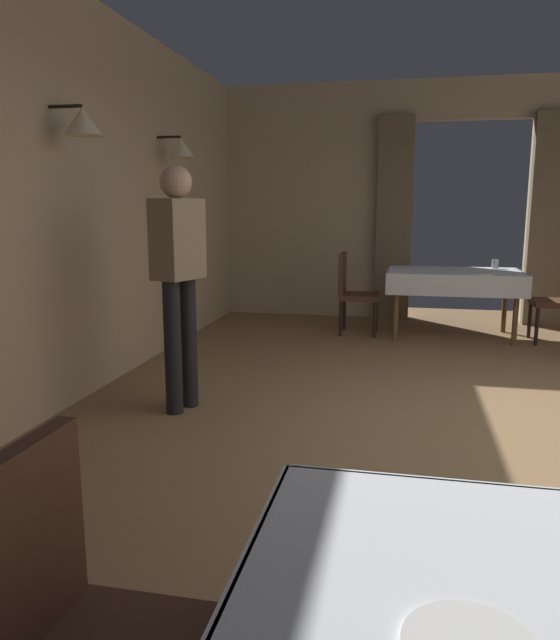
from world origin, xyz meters
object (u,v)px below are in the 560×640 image
chair_near_left (76,629)px  glass_mid_b (495,264)px  dining_table_mid (454,278)px  chair_mid_left (352,289)px  person_diner_standing_aside (179,268)px  plate_mid_a (481,274)px

chair_near_left → glass_mid_b: (1.70, 6.14, 0.29)m
dining_table_mid → chair_mid_left: size_ratio=1.58×
chair_near_left → person_diner_standing_aside: 3.02m
plate_mid_a → chair_mid_left: bearing=168.9°
chair_near_left → glass_mid_b: chair_near_left is taller
chair_near_left → glass_mid_b: 6.38m
dining_table_mid → plate_mid_a: 0.43m
chair_near_left → chair_mid_left: same height
person_diner_standing_aside → plate_mid_a: bearing=48.7°
chair_mid_left → person_diner_standing_aside: (-0.96, -2.92, 0.51)m
glass_mid_b → person_diner_standing_aside: (-2.55, -3.30, 0.22)m
plate_mid_a → person_diner_standing_aside: (-2.33, -2.65, 0.27)m
chair_near_left → plate_mid_a: size_ratio=3.89×
chair_mid_left → plate_mid_a: size_ratio=3.89×
person_diner_standing_aside → glass_mid_b: bearing=52.2°
plate_mid_a → glass_mid_b: size_ratio=2.28×
dining_table_mid → glass_mid_b: 0.58m
chair_near_left → dining_table_mid: bearing=78.2°
chair_near_left → chair_mid_left: size_ratio=1.00×
chair_mid_left → person_diner_standing_aside: person_diner_standing_aside is taller
dining_table_mid → glass_mid_b: (0.47, 0.30, 0.14)m
dining_table_mid → glass_mid_b: glass_mid_b is taller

